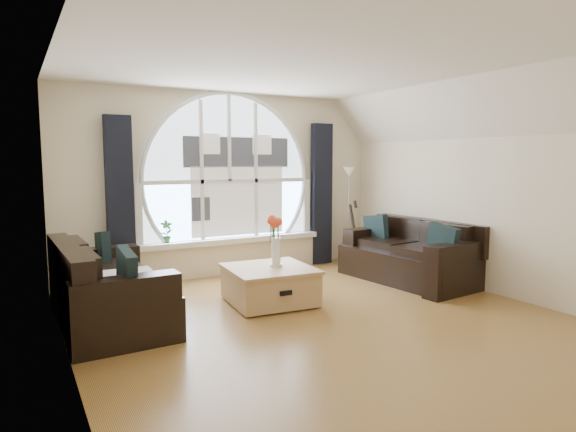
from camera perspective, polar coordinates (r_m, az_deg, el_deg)
The scene contains 20 objects.
ground at distance 5.37m, azimuth 4.80°, elevation -12.15°, with size 5.00×5.50×0.01m, color brown.
ceiling at distance 5.19m, azimuth 5.09°, elevation 17.40°, with size 5.00×5.50×0.01m, color silver.
wall_back at distance 7.54m, azimuth -6.90°, elevation 3.64°, with size 5.00×0.01×2.70m, color beige.
wall_left at distance 4.24m, azimuth -24.23°, elevation 1.00°, with size 0.01×5.50×2.70m, color beige.
wall_right at distance 6.83m, azimuth 22.60°, elevation 2.91°, with size 0.01×5.50×2.70m, color beige.
attic_slope at distance 6.62m, azimuth 21.33°, elevation 11.54°, with size 0.92×5.50×0.72m, color silver.
arched_window at distance 7.50m, azimuth -6.84°, elevation 5.73°, with size 2.60×0.06×2.15m, color silver.
window_sill at distance 7.53m, azimuth -6.52°, elevation -2.79°, with size 2.90×0.22×0.08m, color white.
window_frame at distance 7.47m, azimuth -6.75°, elevation 5.73°, with size 2.76×0.08×2.15m, color white.
neighbor_house at distance 7.55m, azimuth -5.73°, elevation 4.80°, with size 1.70×0.02×1.50m, color silver.
curtain_left at distance 6.98m, azimuth -18.73°, elevation 1.48°, with size 0.35×0.12×2.30m, color black.
curtain_right at distance 8.19m, azimuth 3.86°, elevation 2.49°, with size 0.35×0.12×2.30m, color black.
sofa_left at distance 5.58m, azimuth -19.80°, elevation -7.53°, with size 0.97×1.94×0.86m, color black.
sofa_right at distance 7.26m, azimuth 13.68°, elevation -4.16°, with size 0.97×1.93×0.86m, color black.
coffee_chest at distance 6.01m, azimuth -2.14°, elevation -7.75°, with size 0.98×0.98×0.48m, color tan.
throw_blanket at distance 5.32m, azimuth -17.88°, elevation -7.03°, with size 0.55×0.55×0.10m, color silver.
vase_flowers at distance 5.94m, azimuth -1.39°, elevation -2.12°, with size 0.24×0.24×0.70m, color white.
floor_lamp at distance 8.30m, azimuth 6.97°, elevation 0.08°, with size 0.24×0.24×1.60m, color #B2B2B2.
guitar at distance 8.23m, azimuth 7.22°, elevation -1.87°, with size 0.36×0.24×1.06m, color olive.
potted_plant at distance 7.19m, azimuth -13.77°, elevation -1.73°, with size 0.17×0.12×0.33m, color #1E6023.
Camera 1 is at (-2.86, -4.21, 1.71)m, focal length 30.97 mm.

